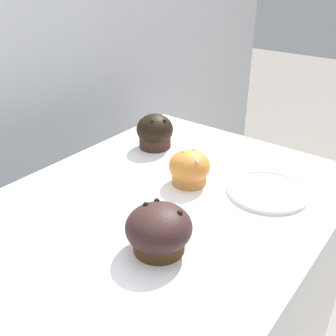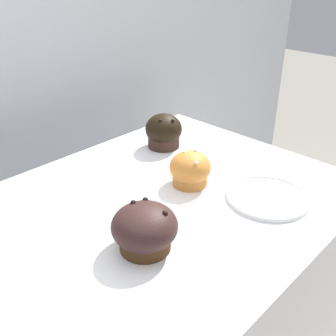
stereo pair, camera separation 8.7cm
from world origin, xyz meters
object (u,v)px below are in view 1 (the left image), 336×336
at_px(muffin_front_center, 159,230).
at_px(muffin_back_right, 191,169).
at_px(serving_plate, 267,191).
at_px(muffin_back_left, 155,132).

height_order(muffin_front_center, muffin_back_right, muffin_front_center).
distance_m(muffin_front_center, serving_plate, 0.30).
relative_size(muffin_back_left, muffin_back_right, 1.05).
height_order(muffin_back_left, serving_plate, muffin_back_left).
bearing_deg(serving_plate, muffin_front_center, 166.02).
xyz_separation_m(muffin_front_center, serving_plate, (0.29, -0.07, -0.04)).
xyz_separation_m(muffin_back_left, muffin_back_right, (-0.10, -0.19, -0.01)).
height_order(muffin_back_left, muffin_back_right, muffin_back_left).
relative_size(muffin_front_center, muffin_back_right, 1.26).
distance_m(muffin_back_left, serving_plate, 0.35).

